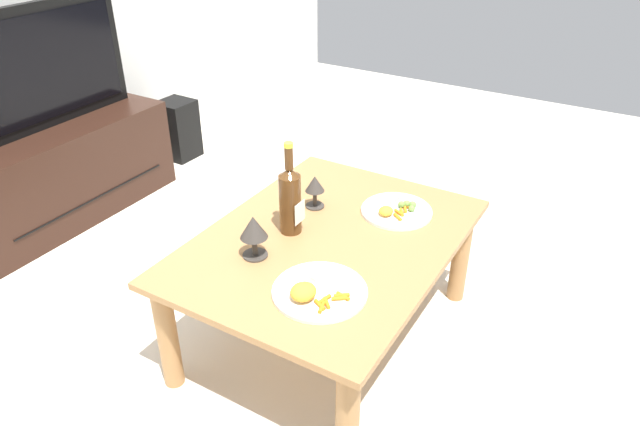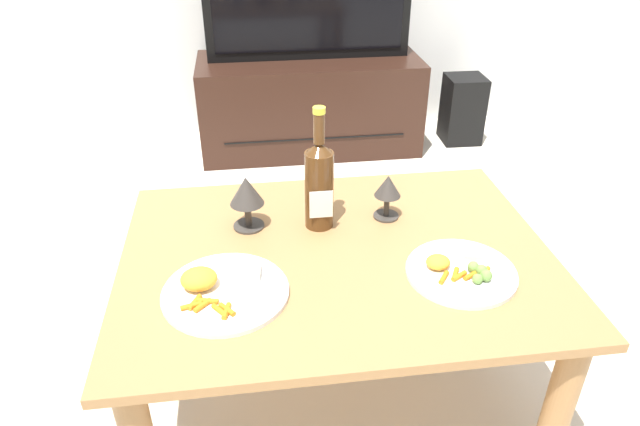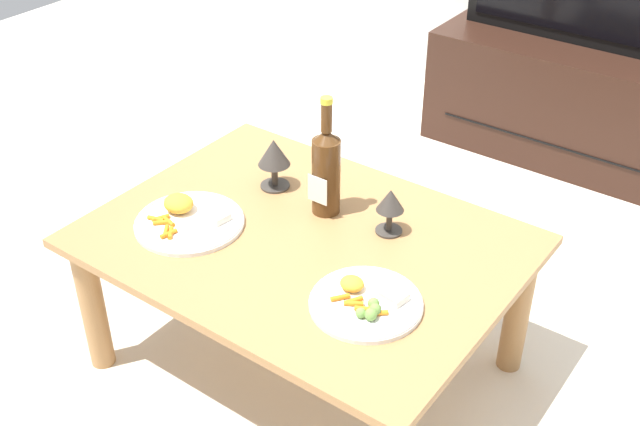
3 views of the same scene
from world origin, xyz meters
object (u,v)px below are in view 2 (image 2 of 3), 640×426
dinner_plate_left (222,289)px  goblet_left (246,193)px  dining_table (337,275)px  floor_speaker (462,109)px  tv_stand (309,104)px  goblet_right (388,189)px  dinner_plate_right (461,270)px  wine_bottle (319,182)px

dinner_plate_left → goblet_left: bearing=76.3°
goblet_left → dining_table: bearing=-35.1°
goblet_left → dinner_plate_left: goblet_left is taller
dinner_plate_left → floor_speaker: bearing=54.5°
tv_stand → dinner_plate_left: dinner_plate_left is taller
goblet_left → dinner_plate_left: 0.31m
goblet_left → goblet_right: (0.39, 0.00, -0.02)m
dinner_plate_right → floor_speaker: bearing=68.9°
dinner_plate_left → tv_stand: bearing=76.9°
dining_table → goblet_right: goblet_right is taller
floor_speaker → goblet_right: goblet_right is taller
goblet_left → dinner_plate_right: bearing=-29.7°
floor_speaker → dinner_plate_left: dinner_plate_left is taller
goblet_left → goblet_right: goblet_left is taller
wine_bottle → dinner_plate_left: size_ratio=1.16×
tv_stand → dining_table: bearing=-94.4°
wine_bottle → dinner_plate_left: bearing=-134.4°
dinner_plate_right → goblet_left: bearing=150.3°
goblet_left → dinner_plate_left: size_ratio=0.52×
tv_stand → wine_bottle: wine_bottle is taller
tv_stand → goblet_right: size_ratio=8.65×
dining_table → wine_bottle: size_ratio=3.21×
wine_bottle → dinner_plate_right: size_ratio=1.28×
dining_table → goblet_left: size_ratio=7.19×
dining_table → dinner_plate_left: size_ratio=3.73×
tv_stand → goblet_right: bearing=-88.6°
dining_table → floor_speaker: 1.91m
tv_stand → goblet_left: goblet_left is taller
floor_speaker → wine_bottle: size_ratio=1.05×
wine_bottle → goblet_left: (-0.19, 0.02, -0.03)m
floor_speaker → tv_stand: bearing=178.8°
goblet_right → tv_stand: bearing=91.4°
dining_table → tv_stand: 1.69m
goblet_left → dinner_plate_right: (0.51, -0.29, -0.09)m
dining_table → wine_bottle: 0.25m
floor_speaker → goblet_left: bearing=-127.2°
dining_table → goblet_right: bearing=43.2°
goblet_left → goblet_right: bearing=0.0°
dinner_plate_left → wine_bottle: bearing=45.6°
dining_table → wine_bottle: bearing=101.3°
tv_stand → wine_bottle: 1.58m
wine_bottle → goblet_left: wine_bottle is taller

